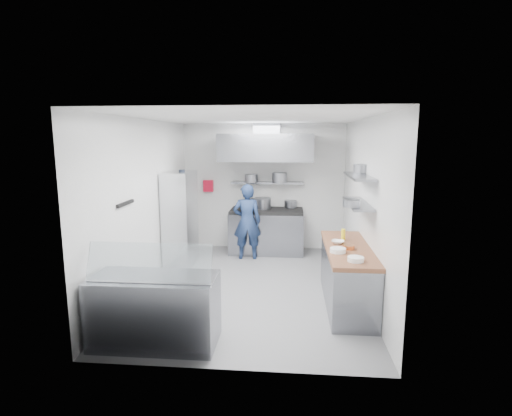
# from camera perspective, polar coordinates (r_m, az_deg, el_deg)

# --- Properties ---
(floor) EXTENTS (5.00, 5.00, 0.00)m
(floor) POSITION_cam_1_polar(r_m,az_deg,el_deg) (6.92, -0.45, -11.12)
(floor) COLOR #5F5F62
(floor) RESTS_ON ground
(ceiling) EXTENTS (5.00, 5.00, 0.00)m
(ceiling) POSITION_cam_1_polar(r_m,az_deg,el_deg) (6.47, -0.48, 12.72)
(ceiling) COLOR silver
(ceiling) RESTS_ON wall_back
(wall_back) EXTENTS (3.60, 2.80, 0.02)m
(wall_back) POSITION_cam_1_polar(r_m,az_deg,el_deg) (9.01, 1.07, 3.01)
(wall_back) COLOR white
(wall_back) RESTS_ON floor
(wall_front) EXTENTS (3.60, 2.80, 0.02)m
(wall_front) POSITION_cam_1_polar(r_m,az_deg,el_deg) (4.12, -3.84, -5.33)
(wall_front) COLOR white
(wall_front) RESTS_ON floor
(wall_left) EXTENTS (2.80, 5.00, 0.02)m
(wall_left) POSITION_cam_1_polar(r_m,az_deg,el_deg) (6.95, -15.39, 0.60)
(wall_left) COLOR white
(wall_left) RESTS_ON floor
(wall_right) EXTENTS (2.80, 5.00, 0.02)m
(wall_right) POSITION_cam_1_polar(r_m,az_deg,el_deg) (6.62, 15.23, 0.15)
(wall_right) COLOR white
(wall_right) RESTS_ON floor
(gas_range) EXTENTS (1.60, 0.80, 0.90)m
(gas_range) POSITION_cam_1_polar(r_m,az_deg,el_deg) (8.78, 1.52, -3.48)
(gas_range) COLOR gray
(gas_range) RESTS_ON floor
(cooktop) EXTENTS (1.57, 0.78, 0.06)m
(cooktop) POSITION_cam_1_polar(r_m,az_deg,el_deg) (8.68, 1.53, -0.39)
(cooktop) COLOR black
(cooktop) RESTS_ON gas_range
(stock_pot_left) EXTENTS (0.26, 0.26, 0.20)m
(stock_pot_left) POSITION_cam_1_polar(r_m,az_deg,el_deg) (9.07, -0.81, 0.88)
(stock_pot_left) COLOR slate
(stock_pot_left) RESTS_ON cooktop
(stock_pot_mid) EXTENTS (0.37, 0.37, 0.24)m
(stock_pot_mid) POSITION_cam_1_polar(r_m,az_deg,el_deg) (8.75, 0.90, 0.68)
(stock_pot_mid) COLOR slate
(stock_pot_mid) RESTS_ON cooktop
(stock_pot_right) EXTENTS (0.28, 0.28, 0.16)m
(stock_pot_right) POSITION_cam_1_polar(r_m,az_deg,el_deg) (8.94, 4.95, 0.59)
(stock_pot_right) COLOR slate
(stock_pot_right) RESTS_ON cooktop
(over_range_shelf) EXTENTS (1.60, 0.30, 0.04)m
(over_range_shelf) POSITION_cam_1_polar(r_m,az_deg,el_deg) (8.84, 1.65, 3.65)
(over_range_shelf) COLOR gray
(over_range_shelf) RESTS_ON wall_back
(shelf_pot_a) EXTENTS (0.28, 0.28, 0.18)m
(shelf_pot_a) POSITION_cam_1_polar(r_m,az_deg,el_deg) (8.66, -0.68, 4.26)
(shelf_pot_a) COLOR slate
(shelf_pot_a) RESTS_ON over_range_shelf
(shelf_pot_b) EXTENTS (0.32, 0.32, 0.22)m
(shelf_pot_b) POSITION_cam_1_polar(r_m,az_deg,el_deg) (8.59, 3.38, 4.33)
(shelf_pot_b) COLOR slate
(shelf_pot_b) RESTS_ON over_range_shelf
(extractor_hood) EXTENTS (1.90, 1.15, 0.55)m
(extractor_hood) POSITION_cam_1_polar(r_m,az_deg,el_deg) (8.37, 1.50, 8.66)
(extractor_hood) COLOR gray
(extractor_hood) RESTS_ON wall_back
(hood_duct) EXTENTS (0.55, 0.55, 0.24)m
(hood_duct) POSITION_cam_1_polar(r_m,az_deg,el_deg) (8.60, 1.61, 11.22)
(hood_duct) COLOR slate
(hood_duct) RESTS_ON extractor_hood
(red_firebox) EXTENTS (0.22, 0.10, 0.26)m
(red_firebox) POSITION_cam_1_polar(r_m,az_deg,el_deg) (9.13, -6.82, 3.15)
(red_firebox) COLOR red
(red_firebox) RESTS_ON wall_back
(chef) EXTENTS (0.61, 0.43, 1.57)m
(chef) POSITION_cam_1_polar(r_m,az_deg,el_deg) (8.25, -1.30, -1.97)
(chef) COLOR navy
(chef) RESTS_ON floor
(wire_rack) EXTENTS (0.50, 0.90, 1.85)m
(wire_rack) POSITION_cam_1_polar(r_m,az_deg,el_deg) (7.94, -10.77, -1.57)
(wire_rack) COLOR silver
(wire_rack) RESTS_ON floor
(rack_bin_a) EXTENTS (0.15, 0.18, 0.17)m
(rack_bin_a) POSITION_cam_1_polar(r_m,az_deg,el_deg) (7.94, -10.79, -2.50)
(rack_bin_a) COLOR white
(rack_bin_a) RESTS_ON wire_rack
(rack_bin_b) EXTENTS (0.13, 0.16, 0.14)m
(rack_bin_b) POSITION_cam_1_polar(r_m,az_deg,el_deg) (8.19, -10.24, 1.45)
(rack_bin_b) COLOR yellow
(rack_bin_b) RESTS_ON wire_rack
(rack_jar) EXTENTS (0.12, 0.12, 0.18)m
(rack_jar) POSITION_cam_1_polar(r_m,az_deg,el_deg) (7.85, -10.54, 4.75)
(rack_jar) COLOR black
(rack_jar) RESTS_ON wire_rack
(knife_strip) EXTENTS (0.04, 0.55, 0.05)m
(knife_strip) POSITION_cam_1_polar(r_m,az_deg,el_deg) (6.10, -18.16, 0.62)
(knife_strip) COLOR black
(knife_strip) RESTS_ON wall_left
(prep_counter_base) EXTENTS (0.62, 2.00, 0.84)m
(prep_counter_base) POSITION_cam_1_polar(r_m,az_deg,el_deg) (6.24, 12.85, -9.65)
(prep_counter_base) COLOR gray
(prep_counter_base) RESTS_ON floor
(prep_counter_top) EXTENTS (0.65, 2.04, 0.06)m
(prep_counter_top) POSITION_cam_1_polar(r_m,az_deg,el_deg) (6.11, 13.01, -5.66)
(prep_counter_top) COLOR brown
(prep_counter_top) RESTS_ON prep_counter_base
(plate_stack_a) EXTENTS (0.21, 0.21, 0.06)m
(plate_stack_a) POSITION_cam_1_polar(r_m,az_deg,el_deg) (5.40, 14.05, -7.10)
(plate_stack_a) COLOR white
(plate_stack_a) RESTS_ON prep_counter_top
(plate_stack_b) EXTENTS (0.22, 0.22, 0.06)m
(plate_stack_b) POSITION_cam_1_polar(r_m,az_deg,el_deg) (5.76, 11.62, -5.93)
(plate_stack_b) COLOR white
(plate_stack_b) RESTS_ON prep_counter_top
(copper_pan) EXTENTS (0.17, 0.17, 0.06)m
(copper_pan) POSITION_cam_1_polar(r_m,az_deg,el_deg) (5.96, 13.08, -5.45)
(copper_pan) COLOR orange
(copper_pan) RESTS_ON prep_counter_top
(squeeze_bottle) EXTENTS (0.06, 0.06, 0.18)m
(squeeze_bottle) POSITION_cam_1_polar(r_m,az_deg,el_deg) (6.43, 12.36, -3.74)
(squeeze_bottle) COLOR yellow
(squeeze_bottle) RESTS_ON prep_counter_top
(mixing_bowl) EXTENTS (0.23, 0.23, 0.05)m
(mixing_bowl) POSITION_cam_1_polar(r_m,az_deg,el_deg) (6.23, 11.62, -4.78)
(mixing_bowl) COLOR white
(mixing_bowl) RESTS_ON prep_counter_top
(wall_shelf_lower) EXTENTS (0.30, 1.30, 0.04)m
(wall_shelf_lower) POSITION_cam_1_polar(r_m,az_deg,el_deg) (6.29, 14.31, 0.61)
(wall_shelf_lower) COLOR gray
(wall_shelf_lower) RESTS_ON wall_right
(wall_shelf_upper) EXTENTS (0.30, 1.30, 0.04)m
(wall_shelf_upper) POSITION_cam_1_polar(r_m,az_deg,el_deg) (6.24, 14.47, 4.42)
(wall_shelf_upper) COLOR gray
(wall_shelf_upper) RESTS_ON wall_right
(shelf_pot_c) EXTENTS (0.24, 0.24, 0.10)m
(shelf_pot_c) POSITION_cam_1_polar(r_m,az_deg,el_deg) (5.85, 13.45, 0.67)
(shelf_pot_c) COLOR slate
(shelf_pot_c) RESTS_ON wall_shelf_lower
(shelf_pot_d) EXTENTS (0.25, 0.25, 0.14)m
(shelf_pot_d) POSITION_cam_1_polar(r_m,az_deg,el_deg) (6.63, 14.80, 5.50)
(shelf_pot_d) COLOR slate
(shelf_pot_d) RESTS_ON wall_shelf_upper
(display_case) EXTENTS (1.50, 0.70, 0.85)m
(display_case) POSITION_cam_1_polar(r_m,az_deg,el_deg) (5.15, -14.22, -13.98)
(display_case) COLOR gray
(display_case) RESTS_ON floor
(display_glass) EXTENTS (1.47, 0.19, 0.42)m
(display_glass) POSITION_cam_1_polar(r_m,az_deg,el_deg) (4.82, -15.02, -7.49)
(display_glass) COLOR silver
(display_glass) RESTS_ON display_case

